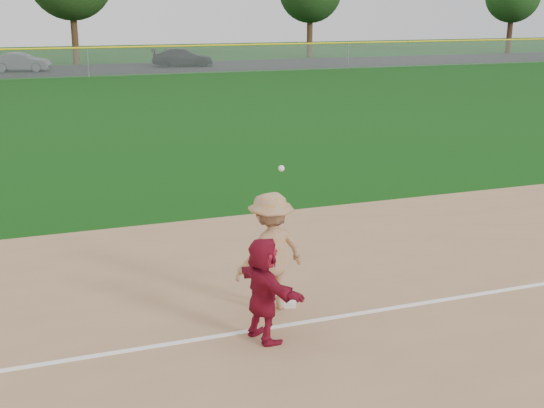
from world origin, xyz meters
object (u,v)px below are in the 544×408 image
object	(u,v)px
first_base	(283,300)
car_mid	(21,62)
base_runner	(264,289)
car_right	(182,57)

from	to	relation	value
first_base	car_mid	world-z (taller)	car_mid
base_runner	car_mid	size ratio (longest dim) A/B	0.38
first_base	base_runner	world-z (taller)	base_runner
base_runner	car_right	distance (m)	48.17
car_mid	car_right	distance (m)	12.45
first_base	car_mid	bearing A→B (deg)	95.12
car_mid	car_right	size ratio (longest dim) A/B	0.85
first_base	car_right	distance (m)	46.96
base_runner	car_mid	distance (m)	47.09
car_mid	car_right	world-z (taller)	car_right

